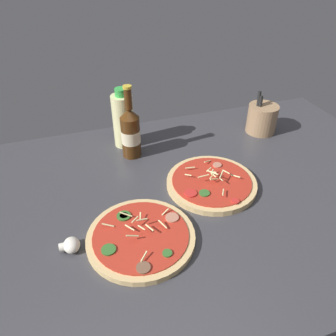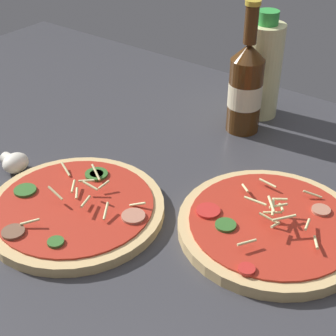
% 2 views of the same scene
% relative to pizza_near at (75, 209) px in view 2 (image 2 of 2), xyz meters
% --- Properties ---
extents(counter_slab, '(1.60, 0.90, 0.03)m').
position_rel_pizza_near_xyz_m(counter_slab, '(0.09, 0.12, -0.02)').
color(counter_slab, '#38383D').
rests_on(counter_slab, ground).
extents(pizza_near, '(0.26, 0.26, 0.04)m').
position_rel_pizza_near_xyz_m(pizza_near, '(0.00, 0.00, 0.00)').
color(pizza_near, tan).
rests_on(pizza_near, counter_slab).
extents(pizza_far, '(0.26, 0.26, 0.05)m').
position_rel_pizza_near_xyz_m(pizza_far, '(0.24, 0.13, 0.00)').
color(pizza_far, tan).
rests_on(pizza_far, counter_slab).
extents(beer_bottle, '(0.06, 0.06, 0.24)m').
position_rel_pizza_near_xyz_m(beer_bottle, '(0.07, 0.36, 0.08)').
color(beer_bottle, '#47280F').
rests_on(beer_bottle, counter_slab).
extents(oil_bottle, '(0.07, 0.07, 0.20)m').
position_rel_pizza_near_xyz_m(oil_bottle, '(0.06, 0.44, 0.08)').
color(oil_bottle, beige).
rests_on(oil_bottle, counter_slab).
extents(mushroom_left, '(0.05, 0.04, 0.03)m').
position_rel_pizza_near_xyz_m(mushroom_left, '(-0.16, 0.02, 0.01)').
color(mushroom_left, white).
rests_on(mushroom_left, counter_slab).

